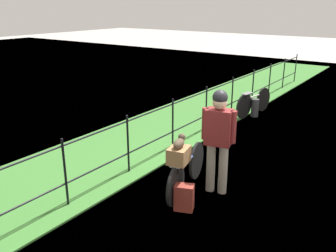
% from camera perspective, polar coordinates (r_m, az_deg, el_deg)
% --- Properties ---
extents(ground_plane, '(60.00, 60.00, 0.00)m').
position_cam_1_polar(ground_plane, '(6.20, 12.41, -9.52)').
color(ground_plane, '#9E9993').
extents(grass_strip, '(27.00, 2.40, 0.03)m').
position_cam_1_polar(grass_strip, '(7.61, -7.72, -3.63)').
color(grass_strip, '#38702D').
rests_on(grass_strip, ground).
extents(iron_fence, '(18.04, 0.04, 1.08)m').
position_cam_1_polar(iron_fence, '(6.86, -2.53, -0.60)').
color(iron_fence, black).
rests_on(iron_fence, ground).
extents(bicycle_main, '(1.60, 0.39, 0.65)m').
position_cam_1_polar(bicycle_main, '(5.83, 2.93, -7.17)').
color(bicycle_main, black).
rests_on(bicycle_main, ground).
extents(wooden_crate, '(0.39, 0.34, 0.24)m').
position_cam_1_polar(wooden_crate, '(5.35, 1.71, -4.61)').
color(wooden_crate, olive).
rests_on(wooden_crate, bicycle_main).
extents(terrier_dog, '(0.32, 0.20, 0.18)m').
position_cam_1_polar(terrier_dog, '(5.30, 1.82, -2.54)').
color(terrier_dog, '#4C3D2D').
rests_on(terrier_dog, wooden_crate).
extents(cyclist_person, '(0.34, 0.53, 1.68)m').
position_cam_1_polar(cyclist_person, '(5.60, 7.96, -1.11)').
color(cyclist_person, gray).
rests_on(cyclist_person, ground).
extents(backpack_on_paving, '(0.27, 0.33, 0.40)m').
position_cam_1_polar(backpack_on_paving, '(5.39, 2.56, -11.19)').
color(backpack_on_paving, maroon).
rests_on(backpack_on_paving, ground).
extents(mooring_bollard, '(0.20, 0.20, 0.48)m').
position_cam_1_polar(mooring_bollard, '(9.97, 13.54, 2.80)').
color(mooring_bollard, '#38383D').
rests_on(mooring_bollard, ground).
extents(bicycle_parked, '(1.63, 0.31, 0.66)m').
position_cam_1_polar(bicycle_parked, '(10.10, 13.34, 3.68)').
color(bicycle_parked, black).
rests_on(bicycle_parked, ground).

